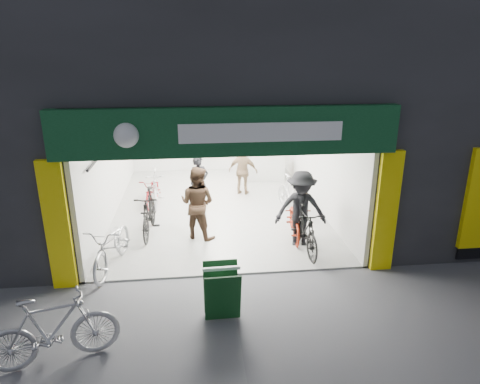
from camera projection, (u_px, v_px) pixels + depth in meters
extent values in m
plane|color=#56565B|center=(229.00, 276.00, 8.90)|extent=(60.00, 60.00, 0.00)
cube|color=#232326|center=(26.00, 147.00, 12.45)|extent=(5.00, 10.00, 3.50)
cube|color=#232326|center=(402.00, 138.00, 13.66)|extent=(6.00, 10.00, 3.50)
cube|color=#9E9E99|center=(217.00, 207.00, 12.65)|extent=(6.00, 8.00, 0.04)
cube|color=silver|center=(210.00, 128.00, 15.99)|extent=(6.00, 0.20, 3.20)
cube|color=silver|center=(110.00, 158.00, 11.83)|extent=(0.10, 8.00, 3.20)
cube|color=silver|center=(317.00, 152.00, 12.45)|extent=(0.10, 8.00, 3.20)
cube|color=white|center=(215.00, 96.00, 11.60)|extent=(6.00, 8.00, 0.10)
cube|color=black|center=(227.00, 113.00, 7.91)|extent=(6.00, 0.30, 0.30)
cube|color=#0D3918|center=(228.00, 132.00, 7.80)|extent=(6.40, 0.25, 0.90)
cube|color=white|center=(262.00, 132.00, 7.73)|extent=(3.00, 0.02, 0.35)
cube|color=yellow|center=(57.00, 226.00, 8.08)|extent=(0.45, 0.12, 2.60)
cube|color=yellow|center=(386.00, 212.00, 8.76)|extent=(0.45, 0.12, 2.60)
cube|color=yellow|center=(477.00, 199.00, 8.90)|extent=(0.50, 0.12, 2.20)
cylinder|color=black|center=(109.00, 144.00, 11.12)|extent=(0.06, 5.00, 0.06)
cube|color=silver|center=(264.00, 167.00, 15.04)|extent=(1.40, 0.60, 1.00)
cube|color=white|center=(223.00, 114.00, 9.00)|extent=(1.30, 0.35, 0.04)
cube|color=white|center=(217.00, 103.00, 10.69)|extent=(1.30, 0.35, 0.04)
cube|color=white|center=(214.00, 95.00, 12.38)|extent=(1.30, 0.35, 0.04)
cube|color=white|center=(211.00, 89.00, 14.07)|extent=(1.30, 0.35, 0.04)
imported|color=#B4B5B9|center=(112.00, 245.00, 9.04)|extent=(1.05, 2.12, 1.07)
imported|color=black|center=(149.00, 213.00, 10.67)|extent=(0.64, 1.95, 1.15)
imported|color=maroon|center=(153.00, 191.00, 12.78)|extent=(0.76, 1.66, 0.84)
imported|color=silver|center=(155.00, 188.00, 12.68)|extent=(0.61, 1.81, 1.07)
imported|color=black|center=(305.00, 229.00, 9.78)|extent=(0.62, 1.86, 1.11)
imported|color=maroon|center=(295.00, 220.00, 10.57)|extent=(0.79, 1.76, 0.90)
imported|color=silver|center=(291.00, 195.00, 12.10)|extent=(0.85, 1.83, 1.06)
imported|color=#B0B0B5|center=(53.00, 330.00, 6.30)|extent=(1.98, 1.01, 1.15)
imported|color=black|center=(199.00, 182.00, 12.39)|extent=(0.66, 0.54, 1.56)
imported|color=#3D291B|center=(197.00, 203.00, 10.36)|extent=(1.11, 1.03, 1.83)
imported|color=black|center=(301.00, 209.00, 9.95)|extent=(1.27, 0.82, 1.85)
imported|color=#8A6E50|center=(243.00, 171.00, 13.46)|extent=(1.01, 0.69, 1.59)
cube|color=#0E3816|center=(223.00, 298.00, 7.21)|extent=(0.62, 0.24, 0.93)
cube|color=#0E3816|center=(221.00, 286.00, 7.58)|extent=(0.62, 0.24, 0.93)
cube|color=white|center=(221.00, 269.00, 7.24)|extent=(0.65, 0.07, 0.06)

